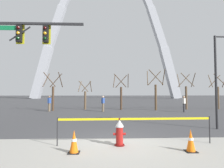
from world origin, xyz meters
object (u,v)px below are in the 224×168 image
traffic_signal_gantry (14,52)px  street_lamp (219,72)px  fire_hydrant (119,133)px  traffic_cone_by_hydrant (191,141)px  monument_arch (107,31)px  traffic_cone_mid_sidewalk (74,142)px  pedestrian_walking_right (184,104)px  pedestrian_standing_center (49,103)px  pedestrian_walking_left (103,104)px

traffic_signal_gantry → street_lamp: size_ratio=1.20×
fire_hydrant → traffic_cone_by_hydrant: fire_hydrant is taller
traffic_cone_by_hydrant → street_lamp: bearing=48.6°
fire_hydrant → monument_arch: bearing=90.1°
traffic_cone_mid_sidewalk → street_lamp: (7.09, 3.77, 2.68)m
monument_arch → pedestrian_walking_right: bearing=-80.5°
traffic_cone_by_hydrant → monument_arch: (-2.37, 56.16, 22.23)m
pedestrian_standing_center → pedestrian_walking_left: bearing=-4.6°
pedestrian_walking_left → traffic_cone_by_hydrant: bearing=-77.1°
pedestrian_walking_left → pedestrian_walking_right: same height
fire_hydrant → pedestrian_walking_right: pedestrian_walking_right is taller
fire_hydrant → pedestrian_standing_center: bearing=116.2°
street_lamp → traffic_cone_mid_sidewalk: bearing=-152.0°
fire_hydrant → traffic_cone_by_hydrant: size_ratio=1.36×
fire_hydrant → street_lamp: 6.83m
fire_hydrant → traffic_cone_by_hydrant: bearing=-19.3°
traffic_cone_mid_sidewalk → street_lamp: size_ratio=0.15×
fire_hydrant → pedestrian_standing_center: 14.26m
pedestrian_walking_left → pedestrian_standing_center: 5.55m
traffic_cone_by_hydrant → pedestrian_walking_right: (5.00, 12.33, 0.46)m
pedestrian_walking_right → pedestrian_standing_center: bearing=174.7°
traffic_signal_gantry → monument_arch: 55.66m
traffic_cone_by_hydrant → traffic_cone_mid_sidewalk: bearing=180.0°
pedestrian_walking_left → pedestrian_walking_right: 8.05m
street_lamp → monument_arch: bearing=96.2°
pedestrian_standing_center → monument_arch: bearing=81.7°
pedestrian_walking_right → pedestrian_walking_left: bearing=174.3°
fire_hydrant → pedestrian_walking_left: (-0.75, 12.34, 0.35)m
pedestrian_walking_left → pedestrian_walking_right: bearing=-5.7°
monument_arch → traffic_cone_mid_sidewalk: bearing=-91.4°
traffic_signal_gantry → pedestrian_walking_right: bearing=33.7°
traffic_cone_by_hydrant → street_lamp: street_lamp is taller
traffic_signal_gantry → monument_arch: bearing=84.3°
monument_arch → fire_hydrant: bearing=-89.9°
monument_arch → pedestrian_walking_left: bearing=-90.9°
traffic_cone_mid_sidewalk → traffic_signal_gantry: bearing=134.4°
traffic_cone_mid_sidewalk → traffic_cone_by_hydrant: bearing=-0.0°
fire_hydrant → pedestrian_walking_left: pedestrian_walking_left is taller
traffic_cone_mid_sidewalk → traffic_signal_gantry: 6.64m
monument_arch → pedestrian_walking_left: (-0.65, -43.03, -21.77)m
traffic_cone_mid_sidewalk → pedestrian_walking_left: pedestrian_walking_left is taller
traffic_signal_gantry → pedestrian_walking_right: (12.61, 8.40, -3.25)m
traffic_cone_mid_sidewalk → street_lamp: street_lamp is taller
traffic_cone_by_hydrant → pedestrian_walking_right: 13.31m
traffic_signal_gantry → pedestrian_standing_center: 10.23m
traffic_signal_gantry → street_lamp: 10.99m
fire_hydrant → pedestrian_walking_left: size_ratio=0.62×
monument_arch → pedestrian_walking_right: 49.49m
traffic_cone_mid_sidewalk → street_lamp: 8.47m
traffic_signal_gantry → pedestrian_walking_right: size_ratio=3.77×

